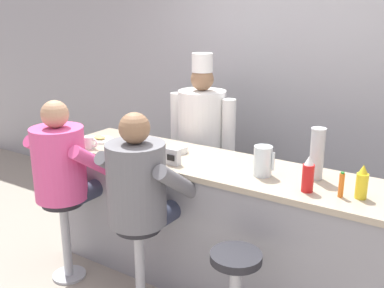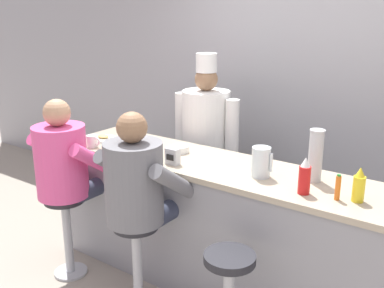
{
  "view_description": "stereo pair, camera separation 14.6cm",
  "coord_description": "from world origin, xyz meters",
  "views": [
    {
      "loc": [
        1.36,
        -2.32,
        2.04
      ],
      "look_at": [
        -0.34,
        0.29,
        1.1
      ],
      "focal_mm": 42.0,
      "sensor_mm": 36.0,
      "label": 1
    },
    {
      "loc": [
        1.48,
        -2.24,
        2.04
      ],
      "look_at": [
        -0.34,
        0.29,
        1.1
      ],
      "focal_mm": 42.0,
      "sensor_mm": 36.0,
      "label": 2
    }
  ],
  "objects": [
    {
      "name": "hot_sauce_bottle_orange",
      "position": [
        0.76,
        0.19,
        1.05
      ],
      "size": [
        0.03,
        0.03,
        0.16
      ],
      "color": "orange",
      "rests_on": "diner_counter"
    },
    {
      "name": "diner_seated_pink",
      "position": [
        -1.16,
        -0.21,
        0.9
      ],
      "size": [
        0.59,
        0.58,
        1.42
      ],
      "color": "#B2B5BA",
      "rests_on": "ground_plane"
    },
    {
      "name": "cook_in_whites_near",
      "position": [
        -0.67,
        0.96,
        0.92
      ],
      "size": [
        0.66,
        0.42,
        1.68
      ],
      "color": "#232328",
      "rests_on": "ground_plane"
    },
    {
      "name": "empty_stool_round",
      "position": [
        0.32,
        -0.25,
        0.45
      ],
      "size": [
        0.31,
        0.31,
        0.67
      ],
      "color": "#B2B5BA",
      "rests_on": "ground_plane"
    },
    {
      "name": "ketchup_bottle_red",
      "position": [
        0.57,
        0.17,
        1.08
      ],
      "size": [
        0.07,
        0.07,
        0.23
      ],
      "color": "red",
      "rests_on": "diner_counter"
    },
    {
      "name": "napkin_dispenser_chrome",
      "position": [
        -0.39,
        0.13,
        1.04
      ],
      "size": [
        0.1,
        0.06,
        0.12
      ],
      "color": "silver",
      "rests_on": "diner_counter"
    },
    {
      "name": "wall_back",
      "position": [
        0.0,
        1.58,
        1.35
      ],
      "size": [
        10.0,
        0.06,
        2.7
      ],
      "color": "#99999E",
      "rests_on": "ground_plane"
    },
    {
      "name": "diner_seated_grey",
      "position": [
        -0.42,
        -0.21,
        0.9
      ],
      "size": [
        0.59,
        0.58,
        1.42
      ],
      "color": "#B2B5BA",
      "rests_on": "ground_plane"
    },
    {
      "name": "cereal_bowl",
      "position": [
        -0.52,
        0.38,
        1.0
      ],
      "size": [
        0.14,
        0.14,
        0.05
      ],
      "color": "white",
      "rests_on": "diner_counter"
    },
    {
      "name": "mustard_bottle_yellow",
      "position": [
        0.87,
        0.24,
        1.07
      ],
      "size": [
        0.07,
        0.07,
        0.21
      ],
      "color": "yellow",
      "rests_on": "diner_counter"
    },
    {
      "name": "water_pitcher_clear",
      "position": [
        0.23,
        0.27,
        1.08
      ],
      "size": [
        0.14,
        0.12,
        0.2
      ],
      "color": "silver",
      "rests_on": "diner_counter"
    },
    {
      "name": "cup_stack_steel",
      "position": [
        0.54,
        0.4,
        1.15
      ],
      "size": [
        0.1,
        0.1,
        0.34
      ],
      "color": "#B7BABF",
      "rests_on": "diner_counter"
    },
    {
      "name": "coffee_mug_tan",
      "position": [
        -0.64,
        0.16,
        1.03
      ],
      "size": [
        0.13,
        0.08,
        0.1
      ],
      "color": "beige",
      "rests_on": "diner_counter"
    },
    {
      "name": "diner_counter",
      "position": [
        0.0,
        0.32,
        0.49
      ],
      "size": [
        2.97,
        0.64,
        0.98
      ],
      "color": "gray",
      "rests_on": "ground_plane"
    },
    {
      "name": "coffee_mug_white",
      "position": [
        -1.17,
        0.08,
        1.03
      ],
      "size": [
        0.13,
        0.09,
        0.09
      ],
      "color": "white",
      "rests_on": "diner_counter"
    },
    {
      "name": "breakfast_plate",
      "position": [
        -1.25,
        0.27,
        0.99
      ],
      "size": [
        0.22,
        0.22,
        0.04
      ],
      "color": "white",
      "rests_on": "diner_counter"
    }
  ]
}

